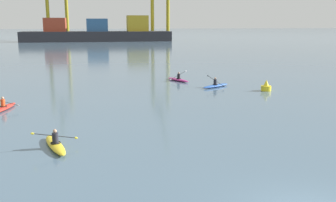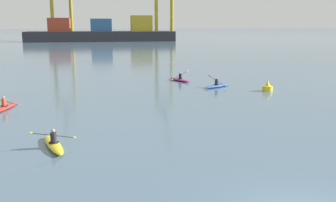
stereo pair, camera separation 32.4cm
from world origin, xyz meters
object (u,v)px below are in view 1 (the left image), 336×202
Objects in this scene: channel_buoy at (266,87)px; kayak_magenta at (178,79)px; kayak_red at (4,107)px; kayak_blue at (216,85)px; kayak_yellow at (55,144)px; container_barge at (98,33)px.

kayak_magenta reaches higher than channel_buoy.
kayak_blue is (17.52, 6.23, 0.00)m from kayak_red.
kayak_red is 1.03× the size of kayak_magenta.
channel_buoy is 0.31× the size of kayak_blue.
kayak_yellow is 1.06× the size of kayak_blue.
container_barge is at bearing 94.40° from kayak_magenta.
channel_buoy is 4.69m from kayak_blue.
container_barge is 48.25× the size of channel_buoy.
container_barge is at bearing 85.48° from kayak_red.
kayak_magenta is 0.97× the size of kayak_yellow.
kayak_blue is at bearing -84.22° from container_barge.
kayak_yellow is (-10.58, -19.90, -0.00)m from kayak_magenta.
kayak_red is at bearing -144.25° from kayak_magenta.
container_barge is 94.98m from kayak_blue.
kayak_blue is (13.22, 15.41, 0.00)m from kayak_yellow.
container_barge is 90.28m from kayak_magenta.
container_barge reaches higher than channel_buoy.
kayak_red is (-7.96, -100.70, -2.58)m from container_barge.
kayak_red is 1.01× the size of kayak_yellow.
kayak_magenta is 5.20m from kayak_blue.
kayak_magenta is (-6.47, 7.19, -0.19)m from channel_buoy.
channel_buoy is 0.29× the size of kayak_yellow.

